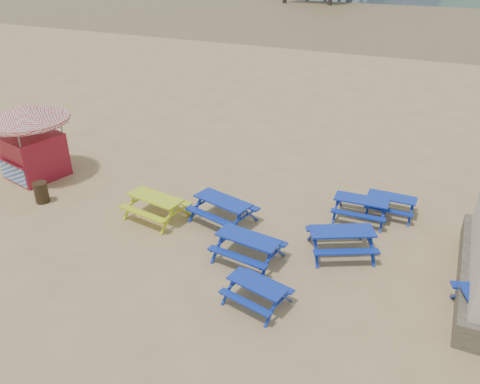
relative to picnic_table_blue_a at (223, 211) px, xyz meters
The scene contains 11 objects.
ground 1.24m from the picnic_table_blue_a, 66.62° to the right, with size 400.00×400.00×0.00m, color tan.
wet_sand 53.93m from the picnic_table_blue_a, 89.51° to the left, with size 400.00×400.00×0.00m, color olive.
picnic_table_blue_a is the anchor object (origin of this frame).
picnic_table_blue_b 5.75m from the picnic_table_blue_a, 30.01° to the left, with size 1.60×1.30×0.67m.
picnic_table_blue_c 4.01m from the picnic_table_blue_a, ahead, with size 2.39×2.23×0.79m.
picnic_table_blue_d 2.30m from the picnic_table_blue_a, 44.63° to the right, with size 2.02×1.70×0.78m.
picnic_table_blue_e 4.18m from the picnic_table_blue_a, 51.27° to the right, with size 1.77×1.54×0.65m.
picnic_table_yellow 2.27m from the picnic_table_blue_a, 161.00° to the right, with size 2.12×1.80×0.80m.
ice_cream_kiosk 8.46m from the picnic_table_blue_a, behind, with size 3.94×3.94×2.95m.
litter_bin 6.69m from the picnic_table_blue_a, 166.68° to the right, with size 0.52×0.52×0.76m.
picnic_table_blue_g 4.62m from the picnic_table_blue_a, 27.40° to the left, with size 1.83×1.51×0.74m.
Camera 1 is at (5.71, -10.86, 8.21)m, focal length 35.00 mm.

